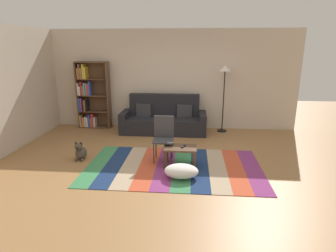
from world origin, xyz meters
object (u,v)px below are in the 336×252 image
at_px(couch, 164,120).
at_px(folding_chair, 164,135).
at_px(dog, 81,152).
at_px(tv_remote, 183,146).
at_px(pouf, 181,171).
at_px(bookshelf, 90,97).
at_px(coffee_table, 180,151).
at_px(standing_lamp, 225,77).

height_order(couch, folding_chair, couch).
height_order(couch, dog, couch).
relative_size(couch, tv_remote, 15.07).
xyz_separation_m(couch, pouf, (0.60, -2.75, -0.21)).
distance_m(bookshelf, dog, 2.54).
xyz_separation_m(coffee_table, standing_lamp, (1.04, 2.44, 1.17)).
distance_m(standing_lamp, tv_remote, 2.82).
height_order(couch, pouf, couch).
bearing_deg(pouf, dog, 162.10).
distance_m(standing_lamp, folding_chair, 2.71).
bearing_deg(couch, bookshelf, 172.34).
height_order(couch, bookshelf, bookshelf).
relative_size(bookshelf, standing_lamp, 1.04).
distance_m(tv_remote, folding_chair, 0.52).
bearing_deg(folding_chair, tv_remote, -19.74).
distance_m(bookshelf, folding_chair, 3.22).
bearing_deg(bookshelf, tv_remote, -42.71).
bearing_deg(bookshelf, couch, -7.66).
xyz_separation_m(bookshelf, standing_lamp, (3.70, -0.09, 0.59)).
distance_m(couch, pouf, 2.82).
height_order(pouf, standing_lamp, standing_lamp).
bearing_deg(tv_remote, dog, -162.39).
xyz_separation_m(bookshelf, tv_remote, (2.72, -2.51, -0.49)).
height_order(standing_lamp, folding_chair, standing_lamp).
height_order(pouf, tv_remote, tv_remote).
relative_size(standing_lamp, tv_remote, 11.78).
distance_m(pouf, standing_lamp, 3.39).
bearing_deg(dog, coffee_table, -4.61).
relative_size(bookshelf, pouf, 3.07).
bearing_deg(couch, standing_lamp, 6.97).
relative_size(dog, folding_chair, 0.44).
distance_m(couch, folding_chair, 1.96).
xyz_separation_m(bookshelf, folding_chair, (2.31, -2.22, -0.35)).
relative_size(bookshelf, dog, 4.64).
relative_size(pouf, dog, 1.51).
bearing_deg(coffee_table, tv_remote, 17.82).
height_order(standing_lamp, tv_remote, standing_lamp).
bearing_deg(pouf, standing_lamp, 71.43).
distance_m(dog, tv_remote, 2.12).
bearing_deg(folding_chair, standing_lamp, 72.38).
relative_size(bookshelf, folding_chair, 2.05).
bearing_deg(coffee_table, folding_chair, 138.93).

